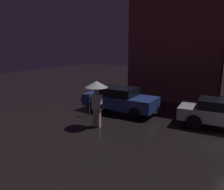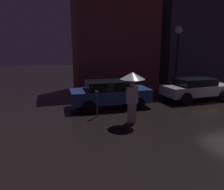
{
  "view_description": "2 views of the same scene",
  "coord_description": "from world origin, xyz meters",
  "px_view_note": "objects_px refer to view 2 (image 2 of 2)",
  "views": [
    {
      "loc": [
        -1.1,
        -9.39,
        3.71
      ],
      "look_at": [
        -6.63,
        0.37,
        1.22
      ],
      "focal_mm": 35.0,
      "sensor_mm": 36.0,
      "label": 1
    },
    {
      "loc": [
        -9.93,
        -9.63,
        3.23
      ],
      "look_at": [
        -6.98,
        0.23,
        0.94
      ],
      "focal_mm": 35.0,
      "sensor_mm": 36.0,
      "label": 2
    }
  ],
  "objects_px": {
    "parked_car_blue": "(110,93)",
    "parking_meter": "(97,101)",
    "pedestrian_with_umbrella": "(132,84)",
    "parked_car_silver": "(196,88)",
    "street_lamp_near": "(178,43)"
  },
  "relations": [
    {
      "from": "pedestrian_with_umbrella",
      "to": "parking_meter",
      "type": "bearing_deg",
      "value": 131.48
    },
    {
      "from": "parked_car_silver",
      "to": "street_lamp_near",
      "type": "xyz_separation_m",
      "value": [
        -0.09,
        2.15,
        2.73
      ]
    },
    {
      "from": "parking_meter",
      "to": "street_lamp_near",
      "type": "distance_m",
      "value": 7.94
    },
    {
      "from": "parked_car_blue",
      "to": "parking_meter",
      "type": "distance_m",
      "value": 1.83
    },
    {
      "from": "parked_car_silver",
      "to": "pedestrian_with_umbrella",
      "type": "height_order",
      "value": "pedestrian_with_umbrella"
    },
    {
      "from": "parked_car_blue",
      "to": "street_lamp_near",
      "type": "relative_size",
      "value": 0.94
    },
    {
      "from": "parked_car_blue",
      "to": "pedestrian_with_umbrella",
      "type": "bearing_deg",
      "value": -83.45
    },
    {
      "from": "parked_car_silver",
      "to": "street_lamp_near",
      "type": "height_order",
      "value": "street_lamp_near"
    },
    {
      "from": "parking_meter",
      "to": "street_lamp_near",
      "type": "bearing_deg",
      "value": 29.65
    },
    {
      "from": "parking_meter",
      "to": "street_lamp_near",
      "type": "relative_size",
      "value": 0.27
    },
    {
      "from": "pedestrian_with_umbrella",
      "to": "parking_meter",
      "type": "relative_size",
      "value": 1.77
    },
    {
      "from": "parked_car_blue",
      "to": "parking_meter",
      "type": "relative_size",
      "value": 3.46
    },
    {
      "from": "parked_car_blue",
      "to": "parking_meter",
      "type": "bearing_deg",
      "value": -123.08
    },
    {
      "from": "parked_car_silver",
      "to": "street_lamp_near",
      "type": "bearing_deg",
      "value": 90.54
    },
    {
      "from": "street_lamp_near",
      "to": "parking_meter",
      "type": "bearing_deg",
      "value": -150.35
    }
  ]
}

